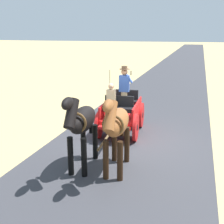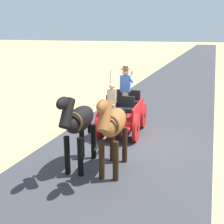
# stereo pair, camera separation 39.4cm
# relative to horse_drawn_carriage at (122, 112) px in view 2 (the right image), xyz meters

# --- Properties ---
(ground_plane) EXTENTS (200.00, 200.00, 0.00)m
(ground_plane) POSITION_rel_horse_drawn_carriage_xyz_m (-0.57, 0.68, -0.82)
(ground_plane) COLOR tan
(road_surface) EXTENTS (5.31, 160.00, 0.01)m
(road_surface) POSITION_rel_horse_drawn_carriage_xyz_m (-0.57, 0.68, -0.81)
(road_surface) COLOR #38383D
(road_surface) RESTS_ON ground
(horse_drawn_carriage) EXTENTS (1.57, 4.52, 2.50)m
(horse_drawn_carriage) POSITION_rel_horse_drawn_carriage_xyz_m (0.00, 0.00, 0.00)
(horse_drawn_carriage) COLOR red
(horse_drawn_carriage) RESTS_ON ground
(horse_near_side) EXTENTS (0.70, 2.14, 2.21)m
(horse_near_side) POSITION_rel_horse_drawn_carriage_xyz_m (-0.68, 2.99, 0.51)
(horse_near_side) COLOR brown
(horse_near_side) RESTS_ON ground
(horse_off_side) EXTENTS (0.70, 2.14, 2.21)m
(horse_off_side) POSITION_rel_horse_drawn_carriage_xyz_m (0.26, 3.05, 0.51)
(horse_off_side) COLOR black
(horse_off_side) RESTS_ON ground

